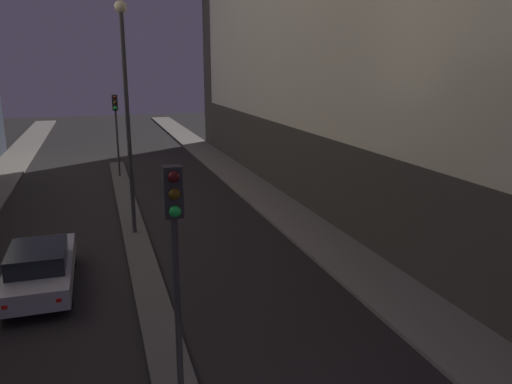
# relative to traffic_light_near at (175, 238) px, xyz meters

# --- Properties ---
(median_strip) EXTENTS (0.93, 29.06, 0.13)m
(median_strip) POSITION_rel_traffic_light_near_xyz_m (0.00, 12.08, -3.57)
(median_strip) COLOR #56544F
(median_strip) RESTS_ON ground
(traffic_light_near) EXTENTS (0.32, 0.42, 4.78)m
(traffic_light_near) POSITION_rel_traffic_light_near_xyz_m (0.00, 0.00, 0.00)
(traffic_light_near) COLOR #383838
(traffic_light_near) RESTS_ON median_strip
(traffic_light_mid) EXTENTS (0.32, 0.42, 4.78)m
(traffic_light_mid) POSITION_rel_traffic_light_near_xyz_m (0.00, 22.10, 0.00)
(traffic_light_mid) COLOR #383838
(traffic_light_mid) RESTS_ON median_strip
(street_lamp) EXTENTS (0.45, 0.45, 8.67)m
(street_lamp) POSITION_rel_traffic_light_near_xyz_m (0.00, 11.11, 1.94)
(street_lamp) COLOR #383838
(street_lamp) RESTS_ON median_strip
(car_left_lane) EXTENTS (1.84, 4.80, 1.42)m
(car_left_lane) POSITION_rel_traffic_light_near_xyz_m (-3.06, 6.90, -2.90)
(car_left_lane) COLOR #B2B2B7
(car_left_lane) RESTS_ON ground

